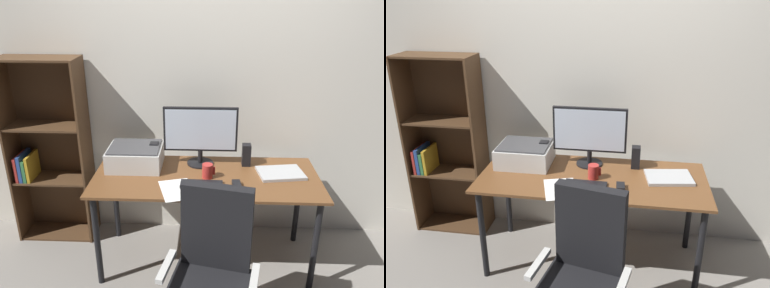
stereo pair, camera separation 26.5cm
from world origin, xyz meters
TOP-DOWN VIEW (x-y plane):
  - ground_plane at (0.00, 0.00)m, footprint 12.00×12.00m
  - back_wall at (0.00, 0.52)m, footprint 6.40×0.10m
  - desk at (0.00, 0.00)m, footprint 1.62×0.69m
  - monitor at (-0.05, 0.20)m, footprint 0.55×0.20m
  - keyboard at (-0.03, -0.15)m, footprint 0.29×0.12m
  - mouse at (0.21, -0.15)m, footprint 0.06×0.10m
  - coffee_mug at (0.01, -0.03)m, footprint 0.09×0.08m
  - laptop at (0.54, 0.05)m, footprint 0.35×0.27m
  - speaker_left at (-0.40, 0.20)m, footprint 0.06×0.07m
  - speaker_right at (0.30, 0.20)m, footprint 0.06×0.07m
  - printer at (-0.54, 0.15)m, footprint 0.40×0.34m
  - paper_sheet at (-0.19, -0.22)m, footprint 0.29×0.34m
  - office_chair at (0.04, -0.78)m, footprint 0.56×0.55m
  - bookshelf at (-1.29, 0.34)m, footprint 0.62×0.28m

SIDE VIEW (x-z plane):
  - ground_plane at x=0.00m, z-range 0.00..0.00m
  - office_chair at x=0.04m, z-range -0.05..0.96m
  - desk at x=0.00m, z-range 0.29..1.03m
  - paper_sheet at x=-0.19m, z-range 0.74..0.74m
  - keyboard at x=-0.03m, z-range 0.74..0.76m
  - bookshelf at x=-1.29m, z-range -0.01..1.51m
  - laptop at x=0.54m, z-range 0.74..0.76m
  - mouse at x=0.21m, z-range 0.74..0.77m
  - coffee_mug at x=0.01m, z-range 0.74..0.84m
  - printer at x=-0.54m, z-range 0.74..0.90m
  - speaker_left at x=-0.40m, z-range 0.74..0.91m
  - speaker_right at x=0.30m, z-range 0.74..0.91m
  - monitor at x=-0.05m, z-range 0.77..1.22m
  - back_wall at x=0.00m, z-range 0.00..2.60m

